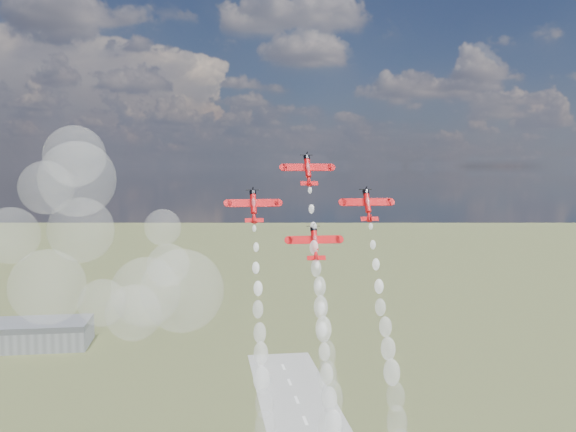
{
  "coord_description": "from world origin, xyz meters",
  "views": [
    {
      "loc": [
        -36.23,
        -141.6,
        92.35
      ],
      "look_at": [
        -14.54,
        11.96,
        79.71
      ],
      "focal_mm": 38.0,
      "sensor_mm": 36.0,
      "label": 1
    }
  ],
  "objects_px": {
    "plane_lead": "(308,170)",
    "plane_slot": "(315,242)",
    "hangar": "(39,334)",
    "plane_left": "(253,205)",
    "plane_right": "(367,204)"
  },
  "relations": [
    {
      "from": "hangar",
      "to": "plane_lead",
      "type": "distance_m",
      "value": 215.0
    },
    {
      "from": "plane_lead",
      "to": "plane_right",
      "type": "xyz_separation_m",
      "value": [
        14.86,
        -5.16,
        -9.03
      ]
    },
    {
      "from": "plane_lead",
      "to": "plane_slot",
      "type": "bearing_deg",
      "value": -90.0
    },
    {
      "from": "hangar",
      "to": "plane_left",
      "type": "xyz_separation_m",
      "value": [
        96.6,
        -168.17,
        76.0
      ]
    },
    {
      "from": "plane_slot",
      "to": "plane_right",
      "type": "bearing_deg",
      "value": 19.14
    },
    {
      "from": "hangar",
      "to": "plane_slot",
      "type": "relative_size",
      "value": 3.87
    },
    {
      "from": "plane_left",
      "to": "plane_lead",
      "type": "bearing_deg",
      "value": 19.14
    },
    {
      "from": "plane_lead",
      "to": "plane_slot",
      "type": "height_order",
      "value": "plane_lead"
    },
    {
      "from": "plane_lead",
      "to": "plane_right",
      "type": "bearing_deg",
      "value": -19.14
    },
    {
      "from": "plane_left",
      "to": "plane_slot",
      "type": "relative_size",
      "value": 1.0
    },
    {
      "from": "plane_lead",
      "to": "plane_left",
      "type": "xyz_separation_m",
      "value": [
        -14.86,
        -5.16,
        -9.03
      ]
    },
    {
      "from": "hangar",
      "to": "plane_left",
      "type": "distance_m",
      "value": 208.3
    },
    {
      "from": "plane_left",
      "to": "plane_slot",
      "type": "distance_m",
      "value": 18.14
    },
    {
      "from": "hangar",
      "to": "plane_lead",
      "type": "relative_size",
      "value": 3.87
    },
    {
      "from": "hangar",
      "to": "plane_right",
      "type": "relative_size",
      "value": 3.87
    }
  ]
}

